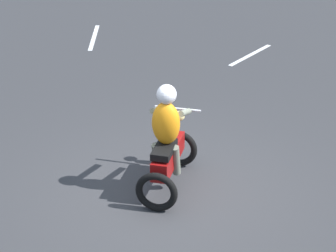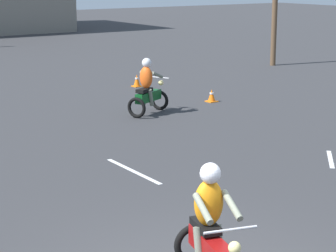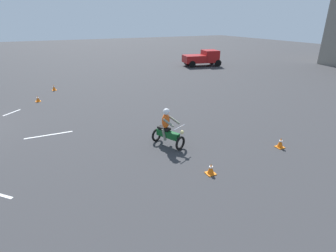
# 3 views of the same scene
# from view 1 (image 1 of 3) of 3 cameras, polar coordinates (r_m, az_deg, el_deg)

# --- Properties ---
(ground_plane) EXTENTS (120.00, 120.00, 0.00)m
(ground_plane) POSITION_cam_1_polar(r_m,az_deg,el_deg) (9.55, 0.06, -5.88)
(ground_plane) COLOR #333335
(motorcycle_rider_foreground) EXTENTS (1.00, 1.56, 1.66)m
(motorcycle_rider_foreground) POSITION_cam_1_polar(r_m,az_deg,el_deg) (9.32, -0.05, -1.60)
(motorcycle_rider_foreground) COLOR black
(motorcycle_rider_foreground) RESTS_ON ground
(lane_stripe_sw) EXTENTS (1.16, 1.36, 0.01)m
(lane_stripe_sw) POSITION_cam_1_polar(r_m,az_deg,el_deg) (14.91, 7.18, 6.16)
(lane_stripe_sw) COLOR silver
(lane_stripe_sw) RESTS_ON ground
(lane_stripe_s) EXTENTS (0.17, 1.89, 0.01)m
(lane_stripe_s) POSITION_cam_1_polar(r_m,az_deg,el_deg) (16.05, -6.47, 7.68)
(lane_stripe_s) COLOR silver
(lane_stripe_s) RESTS_ON ground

